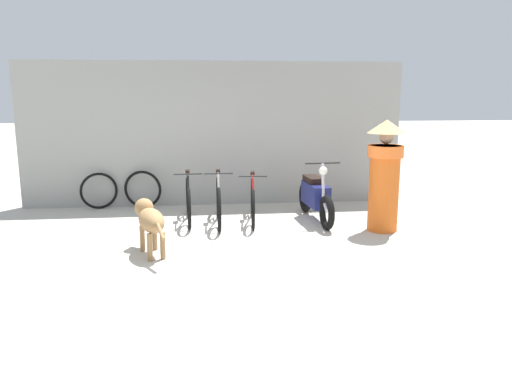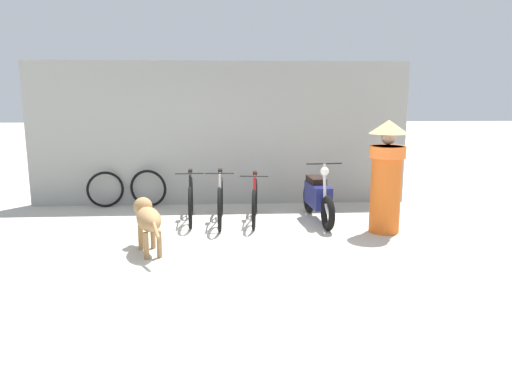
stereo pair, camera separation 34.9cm
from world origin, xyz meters
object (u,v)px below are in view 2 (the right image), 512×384
Objects in this scene: bicycle_2 at (255,201)px; stray_dog at (148,218)px; bicycle_0 at (191,200)px; motorcycle at (318,197)px; person_in_robes at (386,173)px; spare_tire_right at (105,189)px; spare_tire_left at (148,188)px; bicycle_1 at (220,201)px.

stray_dog is (-1.55, -1.59, 0.13)m from bicycle_2.
motorcycle is at bearing 83.40° from bicycle_0.
motorcycle is 1.28m from person_in_robes.
spare_tire_right is at bearing -112.54° from motorcycle.
spare_tire_right is at bearing 179.72° from spare_tire_left.
spare_tire_right is (-1.22, 2.77, -0.13)m from stray_dog.
spare_tire_right is at bearing -12.78° from person_in_robes.
bicycle_2 is (1.08, -0.07, -0.01)m from bicycle_0.
spare_tire_right is at bearing -126.33° from bicycle_0.
stray_dog is at bearing -18.58° from bicycle_0.
bicycle_1 is 2.54m from spare_tire_right.
bicycle_0 is at bearing -108.83° from bicycle_1.
person_in_robes reaches higher than bicycle_1.
spare_tire_left is 0.81m from spare_tire_right.
bicycle_2 is at bearing 101.22° from bicycle_1.
spare_tire_left is (-1.96, 1.18, 0.01)m from bicycle_2.
bicycle_0 is at bearing -5.98° from person_in_robes.
spare_tire_right is at bearing -108.32° from bicycle_2.
bicycle_1 reaches higher than bicycle_0.
bicycle_2 is 1.41× the size of stray_dog.
bicycle_0 is 1.37× the size of stray_dog.
bicycle_0 reaches higher than bicycle_2.
motorcycle reaches higher than bicycle_1.
bicycle_2 is (0.58, 0.11, -0.03)m from bicycle_1.
spare_tire_right is (-3.84, 1.25, -0.07)m from motorcycle.
bicycle_2 is 2.43× the size of spare_tire_right.
motorcycle reaches higher than bicycle_2.
bicycle_2 is 2.34× the size of spare_tire_left.
bicycle_1 reaches higher than spare_tire_right.
motorcycle reaches higher than stray_dog.
bicycle_2 is at bearing -12.08° from person_in_robes.
bicycle_1 is 0.94× the size of motorcycle.
bicycle_1 is 2.46× the size of spare_tire_right.
person_in_robes is (3.06, -0.87, 0.57)m from bicycle_0.
spare_tire_left is at bearing -116.18° from bicycle_2.
bicycle_0 is 1.73m from stray_dog.
spare_tire_left is (-0.88, 1.11, -0.00)m from bicycle_0.
stray_dog is at bearing -39.42° from bicycle_2.
bicycle_1 is 2.71m from person_in_robes.
spare_tire_left reaches higher than spare_tire_right.
motorcycle is at bearing -18.08° from spare_tire_right.
person_in_robes reaches higher than bicycle_0.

